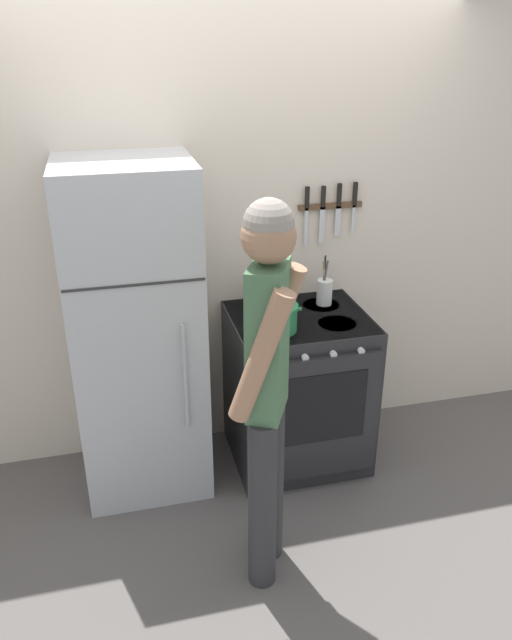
{
  "coord_description": "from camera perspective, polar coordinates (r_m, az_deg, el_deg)",
  "views": [
    {
      "loc": [
        -0.69,
        -3.28,
        2.34
      ],
      "look_at": [
        0.01,
        -0.47,
        1.0
      ],
      "focal_mm": 35.0,
      "sensor_mm": 36.0,
      "label": 1
    }
  ],
  "objects": [
    {
      "name": "wall_knife_strip",
      "position": [
        3.61,
        6.83,
        10.43
      ],
      "size": [
        0.38,
        0.03,
        0.35
      ],
      "color": "brown"
    },
    {
      "name": "refrigerator",
      "position": [
        3.31,
        -10.82,
        -1.33
      ],
      "size": [
        0.66,
        0.63,
        1.8
      ],
      "color": "#B7BABF",
      "rests_on": "ground_plane"
    },
    {
      "name": "wall_back",
      "position": [
        3.55,
        -2.23,
        7.42
      ],
      "size": [
        10.0,
        0.06,
        2.55
      ],
      "color": "beige",
      "rests_on": "ground_plane"
    },
    {
      "name": "dutch_oven_pot",
      "position": [
        3.24,
        1.88,
        0.24
      ],
      "size": [
        0.27,
        0.23,
        0.17
      ],
      "color": "#237A42",
      "rests_on": "stove_range"
    },
    {
      "name": "ground_plane",
      "position": [
        4.09,
        -1.84,
        -10.0
      ],
      "size": [
        14.0,
        14.0,
        0.0
      ],
      "primitive_type": "plane",
      "color": "#5B5654"
    },
    {
      "name": "utensil_jar",
      "position": [
        3.57,
        6.27,
        2.66
      ],
      "size": [
        0.09,
        0.09,
        0.29
      ],
      "color": "silver",
      "rests_on": "stove_range"
    },
    {
      "name": "stove_range",
      "position": [
        3.62,
        3.93,
        -6.33
      ],
      "size": [
        0.76,
        0.69,
        0.92
      ],
      "color": "#232326",
      "rests_on": "ground_plane"
    },
    {
      "name": "tea_kettle",
      "position": [
        3.48,
        0.94,
        1.8
      ],
      "size": [
        0.26,
        0.21,
        0.22
      ],
      "color": "black",
      "rests_on": "stove_range"
    },
    {
      "name": "person",
      "position": [
        2.59,
        1.04,
        -5.63
      ],
      "size": [
        0.4,
        0.44,
        1.79
      ],
      "rotation": [
        0.0,
        0.0,
        1.11
      ],
      "color": "#2D2D30",
      "rests_on": "ground_plane"
    }
  ]
}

